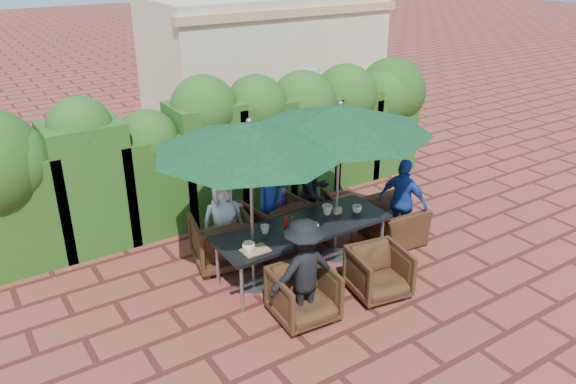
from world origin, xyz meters
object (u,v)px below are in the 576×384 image
chair_near_left (304,292)px  chair_end_right (391,216)px  chair_near_right (379,270)px  chair_far_left (222,238)px  umbrella_right (340,118)px  umbrella_left (250,137)px  dining_table (303,231)px  chair_far_mid (274,220)px  chair_far_right (309,213)px

chair_near_left → chair_end_right: bearing=26.4°
chair_near_left → chair_end_right: (2.36, 0.95, 0.04)m
chair_near_right → chair_far_left: bearing=137.4°
umbrella_right → umbrella_left: bearing=-179.0°
chair_near_right → umbrella_right: bearing=94.4°
dining_table → chair_near_right: dining_table is taller
chair_far_mid → chair_near_left: (-0.71, -1.85, -0.05)m
chair_far_right → chair_near_right: (-0.23, -1.96, -0.00)m
dining_table → umbrella_right: bearing=6.8°
chair_far_left → chair_far_right: 1.65m
umbrella_left → chair_far_right: 2.57m
chair_far_right → dining_table: bearing=66.1°
umbrella_right → chair_end_right: bearing=-2.8°
dining_table → chair_near_left: 1.15m
umbrella_right → chair_far_left: (-1.53, 0.76, -1.78)m
umbrella_right → chair_end_right: (1.08, -0.05, -1.79)m
umbrella_right → chair_far_right: (0.12, 0.85, -1.84)m
chair_far_left → chair_end_right: (2.61, -0.81, -0.01)m
chair_far_mid → chair_far_right: 0.68m
umbrella_right → chair_end_right: 2.09m
umbrella_right → chair_near_left: bearing=-142.0°
chair_near_right → chair_far_mid: bearing=113.2°
chair_far_left → chair_far_mid: chair_far_left is taller
umbrella_left → umbrella_right: bearing=1.0°
umbrella_left → chair_far_left: 1.95m
umbrella_left → chair_end_right: size_ratio=2.60×
umbrella_left → umbrella_right: 1.45m
umbrella_right → chair_far_right: bearing=82.2°
chair_near_right → dining_table: bearing=127.7°
dining_table → chair_end_right: chair_end_right is taller
umbrella_left → chair_end_right: (2.54, -0.03, -1.79)m
chair_near_right → umbrella_left: bearing=151.1°
dining_table → chair_end_right: bearing=0.8°
chair_far_left → chair_near_left: size_ratio=1.12×
chair_far_mid → chair_near_right: size_ratio=1.16×
dining_table → chair_far_left: (-0.88, 0.84, -0.24)m
umbrella_left → chair_far_right: size_ratio=3.36×
chair_far_left → chair_end_right: 2.74m
umbrella_right → chair_near_left: size_ratio=3.35×
dining_table → chair_far_right: 1.24m
umbrella_right → chair_far_right: 2.03m
dining_table → chair_far_left: size_ratio=3.01×
chair_near_right → chair_far_right: bearing=93.6°
dining_table → chair_far_mid: bearing=84.6°
chair_near_left → chair_end_right: size_ratio=0.80×
umbrella_left → chair_near_left: (0.17, -0.98, -1.83)m
dining_table → chair_far_mid: size_ratio=3.02×
chair_far_left → chair_far_mid: size_ratio=1.00×
umbrella_right → chair_far_left: 2.47m
chair_near_right → chair_end_right: (1.20, 1.06, 0.05)m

